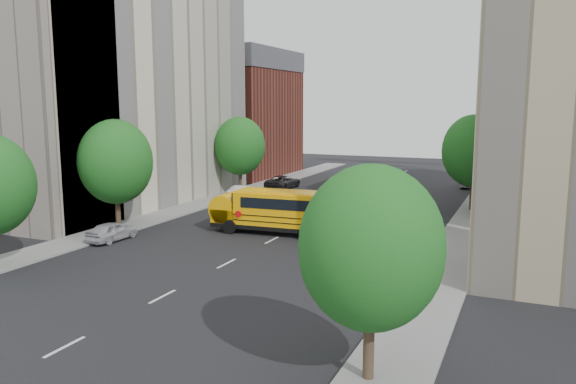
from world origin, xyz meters
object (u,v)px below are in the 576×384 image
Objects in this scene: street_tree_1 at (116,162)px; safari_truck at (380,204)px; street_tree_2 at (240,146)px; school_bus at (287,210)px; parked_car_0 at (112,231)px; street_tree_3 at (371,248)px; parked_car_1 at (243,192)px; street_tree_4 at (474,151)px; street_tree_5 at (485,146)px; parked_car_2 at (283,182)px; parked_car_5 at (468,180)px.

street_tree_1 is 19.39m from safari_truck.
street_tree_2 is 0.70× the size of school_bus.
safari_truck is at bearing -138.46° from parked_car_0.
street_tree_2 reaches higher than street_tree_3.
parked_car_1 is at bearing 125.16° from school_bus.
street_tree_3 is at bearing -90.00° from street_tree_4.
school_bus is 2.81× the size of parked_car_1.
street_tree_4 reaches higher than school_bus.
street_tree_5 is 21.03m from safari_truck.
street_tree_3 is 0.65× the size of school_bus.
street_tree_2 reaches higher than parked_car_2.
parked_car_0 is (-20.60, 11.72, -3.81)m from street_tree_3.
street_tree_1 is at bearing 90.54° from parked_car_1.
street_tree_5 is (-0.00, 44.00, 0.25)m from street_tree_3.
street_tree_3 reaches higher than school_bus.
street_tree_4 reaches higher than street_tree_2.
street_tree_5 is (22.00, 30.00, -0.25)m from street_tree_1.
street_tree_2 is 20.76m from parked_car_0.
street_tree_4 is 15.10m from parked_car_5.
parked_car_1 is 7.47m from parked_car_2.
safari_truck is 22.69m from parked_car_5.
parked_car_2 is (-19.80, -6.55, -4.01)m from street_tree_5.
street_tree_3 is 21.23m from school_bus.
street_tree_2 is at bearing 124.51° from street_tree_3.
parked_car_5 is (20.24, 32.36, -4.20)m from street_tree_1.
school_bus reaches higher than parked_car_1.
parked_car_1 is (1.40, 16.03, -4.31)m from street_tree_1.
safari_truck reaches higher than parked_car_2.
parked_car_2 is (2.20, 5.45, -4.13)m from street_tree_2.
street_tree_5 is 1.92× the size of parked_car_1.
street_tree_1 is 0.72× the size of school_bus.
parked_car_0 is 25.75m from parked_car_2.
street_tree_4 is 2.14× the size of parked_car_0.
school_bus is 2.21× the size of parked_car_2.
street_tree_3 is 1.43× the size of parked_car_2.
street_tree_2 is 22.00m from street_tree_4.
street_tree_3 is 36.61m from parked_car_1.
street_tree_5 is 4.93m from parked_car_5.
street_tree_2 is 1.54× the size of parked_car_2.
parked_car_0 is 39.43m from parked_car_5.
safari_truck reaches higher than parked_car_1.
street_tree_4 is 21.00m from parked_car_2.
street_tree_1 reaches higher than street_tree_2.
street_tree_4 is at bearing 167.14° from parked_car_2.
parked_car_0 is (-20.60, -20.28, -4.43)m from street_tree_4.
school_bus is 29.70m from parked_car_5.
parked_car_5 is at bearing -116.73° from parked_car_0.
school_bus is at bearing -143.13° from safari_truck.
street_tree_2 is 18.38m from safari_truck.
street_tree_4 reaches higher than parked_car_5.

